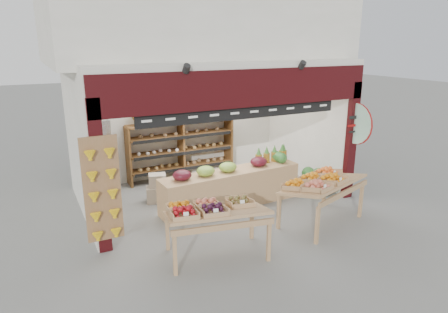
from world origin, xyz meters
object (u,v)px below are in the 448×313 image
(back_shelving, at_px, (181,136))
(watermelon_pile, at_px, (317,183))
(display_table_left, at_px, (210,211))
(display_table_right, at_px, (320,183))
(refrigerator, at_px, (93,157))
(mid_counter, at_px, (231,187))
(cardboard_stack, at_px, (167,190))

(back_shelving, bearing_deg, watermelon_pile, -44.59)
(display_table_left, relative_size, display_table_right, 0.93)
(back_shelving, height_order, refrigerator, same)
(refrigerator, height_order, mid_counter, refrigerator)
(back_shelving, xyz_separation_m, display_table_left, (-1.04, -3.99, -0.32))
(back_shelving, relative_size, watermelon_pile, 3.68)
(cardboard_stack, distance_m, display_table_right, 3.42)
(display_table_left, bearing_deg, refrigerator, 107.12)
(mid_counter, distance_m, display_table_right, 1.96)
(cardboard_stack, distance_m, watermelon_pile, 3.55)
(cardboard_stack, xyz_separation_m, watermelon_pile, (3.38, -1.11, -0.01))
(cardboard_stack, distance_m, mid_counter, 1.49)
(back_shelving, xyz_separation_m, watermelon_pile, (2.49, -2.46, -0.91))
(display_table_right, bearing_deg, watermelon_pile, 51.19)
(back_shelving, height_order, mid_counter, back_shelving)
(back_shelving, bearing_deg, mid_counter, -83.07)
(back_shelving, distance_m, refrigerator, 2.25)
(mid_counter, bearing_deg, display_table_right, -54.64)
(refrigerator, relative_size, watermelon_pile, 2.29)
(mid_counter, height_order, display_table_left, display_table_left)
(watermelon_pile, bearing_deg, mid_counter, 175.17)
(mid_counter, distance_m, display_table_left, 2.20)
(back_shelving, xyz_separation_m, display_table_right, (1.39, -3.83, -0.28))
(refrigerator, xyz_separation_m, display_table_right, (3.62, -3.72, -0.03))
(mid_counter, xyz_separation_m, watermelon_pile, (2.22, -0.19, -0.22))
(mid_counter, relative_size, display_table_left, 1.79)
(cardboard_stack, bearing_deg, display_table_left, -93.33)
(display_table_left, bearing_deg, back_shelving, 75.44)
(display_table_left, height_order, watermelon_pile, display_table_left)
(cardboard_stack, relative_size, display_table_right, 0.54)
(display_table_left, xyz_separation_m, watermelon_pile, (3.53, 1.53, -0.59))
(back_shelving, bearing_deg, refrigerator, -177.15)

